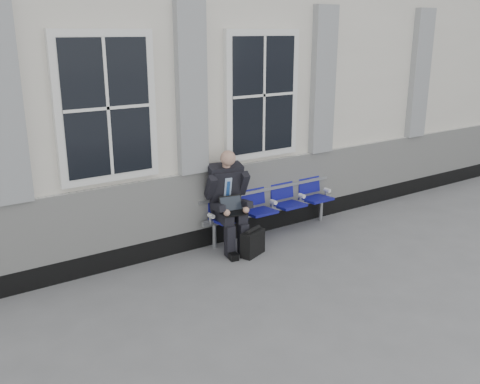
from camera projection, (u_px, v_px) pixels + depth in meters
ground at (302, 267)px, 7.54m from camera, size 70.00×70.00×0.00m
station_building at (179, 87)px, 9.62m from camera, size 14.40×4.40×4.49m
bench at (271, 201)px, 8.67m from camera, size 2.60×0.47×0.91m
businessman at (228, 197)px, 7.98m from camera, size 0.68×0.91×1.53m
briefcase at (253, 243)px, 7.90m from camera, size 0.45×0.32×0.43m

